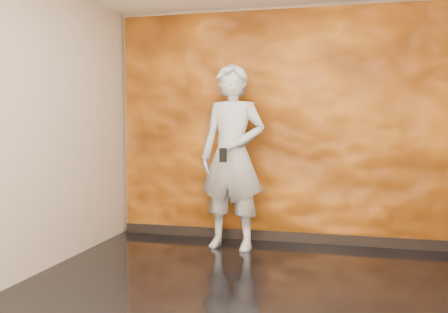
# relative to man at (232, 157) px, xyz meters

# --- Properties ---
(room) EXTENTS (4.02, 4.02, 2.81)m
(room) POSITION_rel_man_xyz_m (0.43, -1.48, 0.36)
(room) COLOR black
(room) RESTS_ON ground
(feature_wall) EXTENTS (3.90, 0.06, 2.75)m
(feature_wall) POSITION_rel_man_xyz_m (0.43, 0.48, 0.34)
(feature_wall) COLOR orange
(feature_wall) RESTS_ON ground
(baseboard) EXTENTS (3.90, 0.04, 0.12)m
(baseboard) POSITION_rel_man_xyz_m (0.43, 0.44, -0.98)
(baseboard) COLOR black
(baseboard) RESTS_ON ground
(man) EXTENTS (0.82, 0.59, 2.08)m
(man) POSITION_rel_man_xyz_m (0.00, 0.00, 0.00)
(man) COLOR #969CA6
(man) RESTS_ON ground
(phone) EXTENTS (0.08, 0.05, 0.15)m
(phone) POSITION_rel_man_xyz_m (-0.03, -0.31, 0.04)
(phone) COLOR black
(phone) RESTS_ON man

